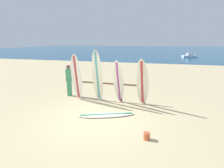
# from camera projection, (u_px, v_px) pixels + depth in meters

# --- Properties ---
(ground_plane) EXTENTS (120.00, 120.00, 0.00)m
(ground_plane) POSITION_uv_depth(u_px,v_px,m) (97.00, 119.00, 6.69)
(ground_plane) COLOR #D3BC8C
(ocean_water) EXTENTS (120.00, 80.00, 0.01)m
(ocean_water) POSITION_uv_depth(u_px,v_px,m) (154.00, 49.00, 61.03)
(ocean_water) COLOR navy
(ocean_water) RESTS_ON ground
(surfboard_rack) EXTENTS (3.45, 0.09, 1.02)m
(surfboard_rack) POSITION_uv_depth(u_px,v_px,m) (110.00, 88.00, 8.60)
(surfboard_rack) COLOR brown
(surfboard_rack) RESTS_ON ground
(surfboard_leaning_far_left) EXTENTS (0.61, 0.75, 2.33)m
(surfboard_leaning_far_left) POSITION_uv_depth(u_px,v_px,m) (77.00, 78.00, 8.49)
(surfboard_leaning_far_left) COLOR white
(surfboard_leaning_far_left) RESTS_ON ground
(surfboard_leaning_left) EXTENTS (0.53, 0.68, 2.55)m
(surfboard_leaning_left) POSITION_uv_depth(u_px,v_px,m) (98.00, 77.00, 8.20)
(surfboard_leaning_left) COLOR silver
(surfboard_leaning_left) RESTS_ON ground
(surfboard_leaning_center_left) EXTENTS (0.50, 0.83, 2.10)m
(surfboard_leaning_center_left) POSITION_uv_depth(u_px,v_px,m) (118.00, 82.00, 8.06)
(surfboard_leaning_center_left) COLOR white
(surfboard_leaning_center_left) RESTS_ON ground
(surfboard_leaning_center) EXTENTS (0.63, 0.81, 2.19)m
(surfboard_leaning_center) POSITION_uv_depth(u_px,v_px,m) (142.00, 83.00, 7.74)
(surfboard_leaning_center) COLOR silver
(surfboard_leaning_center) RESTS_ON ground
(surfboard_lying_on_sand) EXTENTS (2.26, 1.30, 0.08)m
(surfboard_lying_on_sand) POSITION_uv_depth(u_px,v_px,m) (106.00, 115.00, 6.99)
(surfboard_lying_on_sand) COLOR white
(surfboard_lying_on_sand) RESTS_ON ground
(beachgoer_standing) EXTENTS (0.29, 0.23, 1.68)m
(beachgoer_standing) POSITION_uv_depth(u_px,v_px,m) (69.00, 79.00, 9.36)
(beachgoer_standing) COLOR #3F9966
(beachgoer_standing) RESTS_ON ground
(small_boat_offshore) EXTENTS (2.84, 1.95, 0.71)m
(small_boat_offshore) POSITION_uv_depth(u_px,v_px,m) (190.00, 56.00, 32.08)
(small_boat_offshore) COLOR silver
(small_boat_offshore) RESTS_ON ocean_water
(sand_bucket) EXTENTS (0.19, 0.19, 0.22)m
(sand_bucket) POSITION_uv_depth(u_px,v_px,m) (147.00, 136.00, 5.30)
(sand_bucket) COLOR #CC5933
(sand_bucket) RESTS_ON ground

